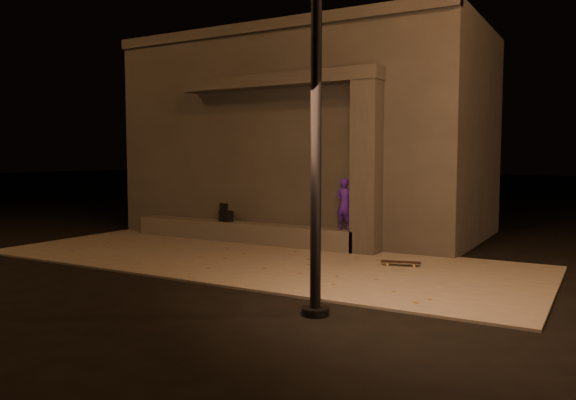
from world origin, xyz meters
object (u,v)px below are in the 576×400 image
Objects in this scene: backpack at (226,215)px; column at (367,168)px; skateboard at (401,262)px; skateboarder at (345,204)px.

column is at bearing 13.54° from backpack.
column is 2.30m from skateboard.
skateboard is at bearing 1.36° from backpack.
column is 7.97× the size of backpack.
skateboard is at bearing 154.56° from skateboarder.
backpack is (-3.14, 0.00, -0.40)m from skateboarder.
column is 3.84m from backpack.
skateboarder is 1.49× the size of skateboard.
skateboarder is at bearing 13.54° from backpack.
column is 4.80× the size of skateboard.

